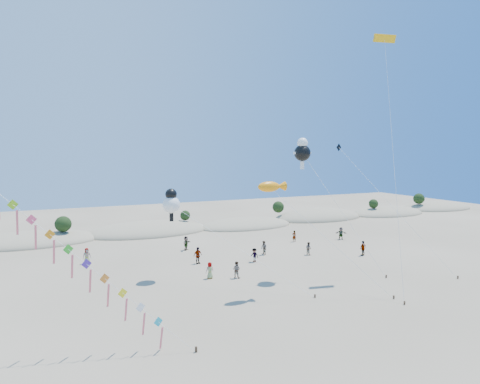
{
  "coord_description": "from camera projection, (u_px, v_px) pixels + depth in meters",
  "views": [
    {
      "loc": [
        -12.33,
        -16.28,
        12.14
      ],
      "look_at": [
        1.43,
        14.0,
        8.95
      ],
      "focal_mm": 30.0,
      "sensor_mm": 36.0,
      "label": 1
    }
  ],
  "objects": [
    {
      "name": "dark_kite",
      "position": [
        373.0,
        185.0,
        43.92
      ],
      "size": [
        5.84,
        12.06,
        13.31
      ],
      "color": "#3F2D1E",
      "rests_on": "ground"
    },
    {
      "name": "cartoon_kite_high",
      "position": [
        302.0,
        151.0,
        39.27
      ],
      "size": [
        8.06,
        5.33,
        13.71
      ],
      "color": "#3F2D1E",
      "rests_on": "ground"
    },
    {
      "name": "cartoon_kite_low",
      "position": [
        171.0,
        202.0,
        38.78
      ],
      "size": [
        10.39,
        11.43,
        8.8
      ],
      "color": "#3F2D1E",
      "rests_on": "ground"
    },
    {
      "name": "parafoil_kite",
      "position": [
        385.0,
        43.0,
        40.14
      ],
      "size": [
        6.68,
        9.4,
        24.13
      ],
      "color": "#3F2D1E",
      "rests_on": "ground"
    },
    {
      "name": "fish_kite",
      "position": [
        272.0,
        187.0,
        34.22
      ],
      "size": [
        10.01,
        6.1,
        9.8
      ],
      "color": "#3F2D1E",
      "rests_on": "ground"
    },
    {
      "name": "beachgoers",
      "position": [
        252.0,
        249.0,
        47.68
      ],
      "size": [
        34.98,
        14.33,
        1.87
      ],
      "color": "slate",
      "rests_on": "ground"
    },
    {
      "name": "dune_ridge",
      "position": [
        155.0,
        231.0,
        62.32
      ],
      "size": [
        145.3,
        11.49,
        5.57
      ],
      "color": "gray",
      "rests_on": "ground"
    }
  ]
}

